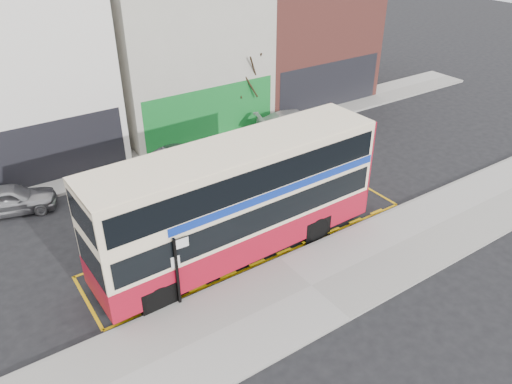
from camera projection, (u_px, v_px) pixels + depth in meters
ground at (274, 256)px, 19.84m from camera, size 120.00×120.00×0.00m
pavement at (311, 287)px, 18.16m from camera, size 40.00×4.00×0.15m
kerb at (280, 260)px, 19.53m from camera, size 40.00×0.15×0.15m
far_pavement at (158, 154)px, 27.64m from camera, size 50.00×3.00×0.15m
road_markings at (252, 237)px, 20.97m from camera, size 14.00×3.40×0.01m
terrace_left at (14, 58)px, 25.17m from camera, size 8.00×8.01×11.80m
terrace_green_shop at (176, 39)px, 29.65m from camera, size 9.00×8.01×11.30m
terrace_right at (295, 29)px, 34.25m from camera, size 9.00×8.01×10.30m
double_decker_bus at (239, 199)px, 18.95m from camera, size 11.68×2.97×4.64m
bus_stop_post at (178, 264)px, 16.57m from camera, size 0.67×0.13×2.71m
car_silver at (9, 199)px, 22.31m from camera, size 4.23×2.64×1.34m
car_grey at (182, 160)px, 25.59m from camera, size 4.35×1.85×1.40m
car_white at (297, 123)px, 29.79m from camera, size 5.33×3.33×1.44m
street_tree_right at (245, 62)px, 29.11m from camera, size 2.74×2.74×5.92m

